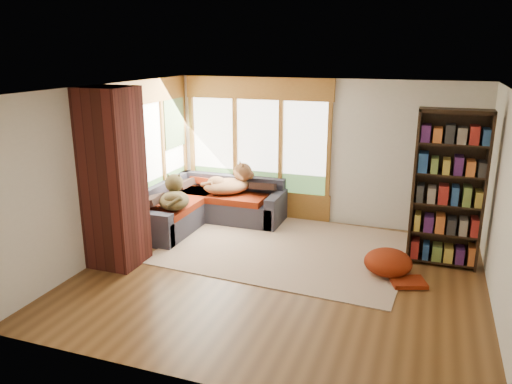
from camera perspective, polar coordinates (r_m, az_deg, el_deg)
The scene contains 17 objects.
floor at distance 7.16m, azimuth 2.70°, elevation -9.56°, with size 5.50×5.50×0.00m, color #523216.
ceiling at distance 6.47m, azimuth 3.01°, elevation 11.67°, with size 5.50×5.50×0.00m, color white.
wall_back at distance 9.06m, azimuth 7.43°, elevation 4.54°, with size 5.50×0.04×2.60m, color silver.
wall_front at distance 4.49m, azimuth -6.49°, elevation -7.63°, with size 5.50×0.04×2.60m, color silver.
wall_left at distance 7.91m, azimuth -16.62°, elevation 2.29°, with size 0.04×5.00×2.60m, color silver.
wall_right at distance 6.50m, azimuth 26.73°, elevation -1.73°, with size 0.04×5.00×2.60m, color silver.
windows_back at distance 9.34m, azimuth 0.17°, elevation 5.34°, with size 2.82×0.10×1.90m.
windows_left at distance 8.85m, azimuth -11.97°, elevation 4.38°, with size 0.10×2.62×1.90m.
roller_blind at distance 9.47m, azimuth -9.34°, elevation 7.74°, with size 0.03×0.72×0.90m, color #648351.
brick_chimney at distance 7.43m, azimuth -15.99°, elevation 1.48°, with size 0.70×0.70×2.60m, color #471914.
sectional_sofa at distance 9.18m, azimuth -5.89°, elevation -1.68°, with size 2.20×2.20×0.80m.
area_rug at distance 8.11m, azimuth 3.47°, elevation -6.33°, with size 3.73×2.86×0.01m, color beige.
bookshelf at distance 7.65m, azimuth 21.09°, elevation 0.25°, with size 0.99×0.33×2.30m.
pouf at distance 7.37m, azimuth 14.86°, elevation -7.68°, with size 0.67×0.67×0.36m, color maroon.
dog_tan at distance 9.14m, azimuth -2.94°, elevation 1.45°, with size 1.00×0.93×0.49m.
dog_brindle at distance 8.48m, azimuth -9.36°, elevation -0.09°, with size 0.80×0.93×0.45m.
throw_pillows at distance 9.16m, azimuth -5.37°, elevation 1.38°, with size 1.98×1.68×0.45m.
Camera 1 is at (1.84, -6.18, 3.11)m, focal length 35.00 mm.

